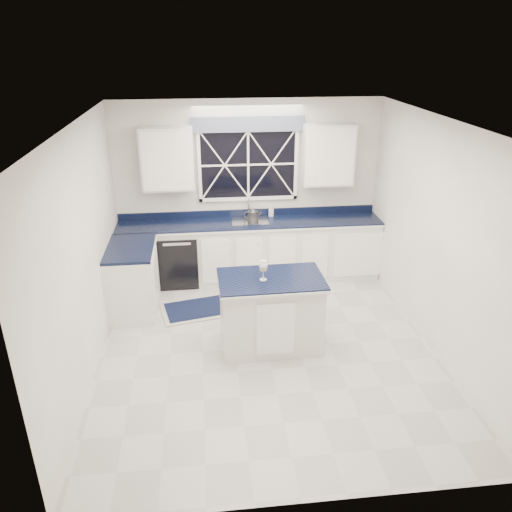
{
  "coord_description": "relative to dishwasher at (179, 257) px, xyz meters",
  "views": [
    {
      "loc": [
        -0.7,
        -5.1,
        3.52
      ],
      "look_at": [
        -0.08,
        0.4,
        1.06
      ],
      "focal_mm": 35.0,
      "sensor_mm": 36.0,
      "label": 1
    }
  ],
  "objects": [
    {
      "name": "back_wall",
      "position": [
        1.1,
        0.3,
        0.94
      ],
      "size": [
        4.0,
        0.1,
        2.7
      ],
      "primitive_type": "cube",
      "color": "white",
      "rests_on": "ground"
    },
    {
      "name": "faucet",
      "position": [
        1.1,
        0.19,
        0.69
      ],
      "size": [
        0.05,
        0.2,
        0.3
      ],
      "color": "silver",
      "rests_on": "countertop"
    },
    {
      "name": "rug",
      "position": [
        0.32,
        -0.91,
        -0.4
      ],
      "size": [
        1.23,
        0.89,
        0.02
      ],
      "rotation": [
        0.0,
        0.0,
        0.21
      ],
      "color": "#A0A09C",
      "rests_on": "ground"
    },
    {
      "name": "soap_bottle",
      "position": [
        1.45,
        0.22,
        0.61
      ],
      "size": [
        0.09,
        0.09,
        0.16
      ],
      "primitive_type": "imported",
      "rotation": [
        0.0,
        0.0,
        -0.2
      ],
      "color": "silver",
      "rests_on": "countertop"
    },
    {
      "name": "wine_glass",
      "position": [
        1.06,
        -1.92,
        0.68
      ],
      "size": [
        0.1,
        0.1,
        0.24
      ],
      "color": "silver",
      "rests_on": "island"
    },
    {
      "name": "countertop",
      "position": [
        1.1,
        0.0,
        0.51
      ],
      "size": [
        3.98,
        0.64,
        0.04
      ],
      "primitive_type": "cube",
      "color": "black",
      "rests_on": "base_cabinets"
    },
    {
      "name": "window",
      "position": [
        1.1,
        0.25,
        1.42
      ],
      "size": [
        1.65,
        0.09,
        1.26
      ],
      "color": "black",
      "rests_on": "ground"
    },
    {
      "name": "base_cabinets",
      "position": [
        0.77,
        -0.17,
        0.04
      ],
      "size": [
        3.99,
        1.6,
        0.9
      ],
      "color": "white",
      "rests_on": "ground"
    },
    {
      "name": "island",
      "position": [
        1.16,
        -1.89,
        0.05
      ],
      "size": [
        1.25,
        0.77,
        0.92
      ],
      "rotation": [
        0.0,
        0.0,
        0.02
      ],
      "color": "white",
      "rests_on": "ground"
    },
    {
      "name": "upper_cabinets",
      "position": [
        1.1,
        0.13,
        1.49
      ],
      "size": [
        3.1,
        0.34,
        0.9
      ],
      "color": "white",
      "rests_on": "ground"
    },
    {
      "name": "kettle",
      "position": [
        1.15,
        0.08,
        0.62
      ],
      "size": [
        0.27,
        0.2,
        0.19
      ],
      "rotation": [
        0.0,
        0.0,
        -0.23
      ],
      "color": "#303032",
      "rests_on": "countertop"
    },
    {
      "name": "dishwasher",
      "position": [
        0.0,
        0.0,
        0.0
      ],
      "size": [
        0.6,
        0.58,
        0.82
      ],
      "primitive_type": "cube",
      "color": "black",
      "rests_on": "ground"
    },
    {
      "name": "ground",
      "position": [
        1.1,
        -1.95,
        -0.41
      ],
      "size": [
        4.5,
        4.5,
        0.0
      ],
      "primitive_type": "plane",
      "color": "#B7B7B2",
      "rests_on": "ground"
    }
  ]
}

